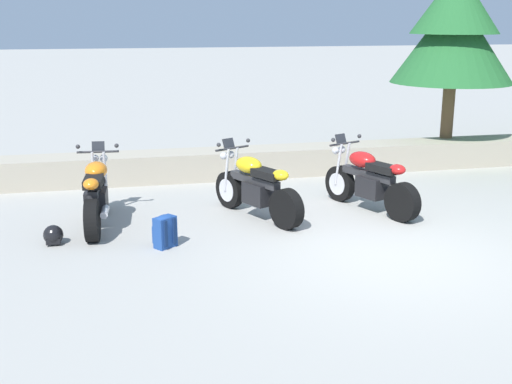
# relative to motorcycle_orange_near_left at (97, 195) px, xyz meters

# --- Properties ---
(ground_plane) EXTENTS (120.00, 120.00, 0.00)m
(ground_plane) POSITION_rel_motorcycle_orange_near_left_xyz_m (3.91, -2.16, -0.49)
(ground_plane) COLOR #A3A099
(stone_wall) EXTENTS (36.00, 0.80, 0.55)m
(stone_wall) POSITION_rel_motorcycle_orange_near_left_xyz_m (3.91, 2.64, -0.21)
(stone_wall) COLOR #A89E89
(stone_wall) RESTS_ON ground
(motorcycle_orange_near_left) EXTENTS (0.67, 2.07, 1.18)m
(motorcycle_orange_near_left) POSITION_rel_motorcycle_orange_near_left_xyz_m (0.00, 0.00, 0.00)
(motorcycle_orange_near_left) COLOR black
(motorcycle_orange_near_left) RESTS_ON ground
(motorcycle_yellow_centre) EXTENTS (1.12, 1.92, 1.18)m
(motorcycle_yellow_centre) POSITION_rel_motorcycle_orange_near_left_xyz_m (2.47, -0.12, 0.00)
(motorcycle_yellow_centre) COLOR black
(motorcycle_yellow_centre) RESTS_ON ground
(motorcycle_red_far_right) EXTENTS (1.04, 1.96, 1.18)m
(motorcycle_red_far_right) POSITION_rel_motorcycle_orange_near_left_xyz_m (4.38, -0.14, 0.00)
(motorcycle_red_far_right) COLOR black
(motorcycle_red_far_right) RESTS_ON ground
(rider_backpack) EXTENTS (0.35, 0.35, 0.47)m
(rider_backpack) POSITION_rel_motorcycle_orange_near_left_xyz_m (0.93, -1.21, -0.24)
(rider_backpack) COLOR navy
(rider_backpack) RESTS_ON ground
(rider_helmet) EXTENTS (0.28, 0.28, 0.28)m
(rider_helmet) POSITION_rel_motorcycle_orange_near_left_xyz_m (-0.61, -0.77, -0.35)
(rider_helmet) COLOR black
(rider_helmet) RESTS_ON ground
(pine_tree_far_left) EXTENTS (2.57, 2.57, 3.55)m
(pine_tree_far_left) POSITION_rel_motorcycle_orange_near_left_xyz_m (7.41, 2.93, 2.39)
(pine_tree_far_left) COLOR brown
(pine_tree_far_left) RESTS_ON stone_wall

